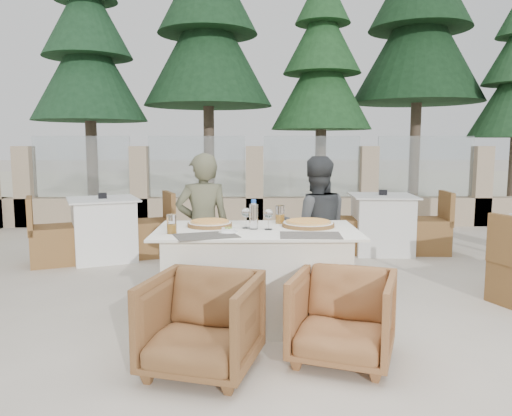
{
  "coord_description": "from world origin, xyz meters",
  "views": [
    {
      "loc": [
        -0.11,
        -3.92,
        1.44
      ],
      "look_at": [
        -0.04,
        0.28,
        0.9
      ],
      "focal_mm": 35.0,
      "sensor_mm": 36.0,
      "label": 1
    }
  ],
  "objects_px": {
    "wine_glass_near": "(268,218)",
    "olive_dish": "(228,230)",
    "dining_table": "(257,276)",
    "bg_table_a": "(104,229)",
    "pizza_left": "(210,223)",
    "armchair_near_left": "(202,324)",
    "beer_glass_right": "(280,214)",
    "pizza_right": "(308,223)",
    "bg_table_b": "(382,224)",
    "armchair_near_right": "(343,317)",
    "diner_right": "(315,228)",
    "beer_glass_left": "(172,224)",
    "wine_glass_centre": "(246,217)",
    "diner_left": "(203,228)",
    "water_bottle": "(254,214)",
    "armchair_far_left": "(225,259)",
    "armchair_far_right": "(305,262)"
  },
  "relations": [
    {
      "from": "armchair_near_right",
      "to": "armchair_far_left",
      "type": "bearing_deg",
      "value": 138.74
    },
    {
      "from": "beer_glass_right",
      "to": "diner_right",
      "type": "height_order",
      "value": "diner_right"
    },
    {
      "from": "wine_glass_centre",
      "to": "armchair_far_right",
      "type": "bearing_deg",
      "value": 55.49
    },
    {
      "from": "wine_glass_centre",
      "to": "armchair_far_right",
      "type": "height_order",
      "value": "wine_glass_centre"
    },
    {
      "from": "bg_table_b",
      "to": "beer_glass_right",
      "type": "bearing_deg",
      "value": -119.59
    },
    {
      "from": "olive_dish",
      "to": "bg_table_b",
      "type": "bearing_deg",
      "value": 55.06
    },
    {
      "from": "pizza_left",
      "to": "olive_dish",
      "type": "xyz_separation_m",
      "value": [
        0.16,
        -0.29,
        -0.0
      ]
    },
    {
      "from": "wine_glass_near",
      "to": "beer_glass_right",
      "type": "relative_size",
      "value": 1.2
    },
    {
      "from": "armchair_far_left",
      "to": "wine_glass_centre",
      "type": "bearing_deg",
      "value": 86.83
    },
    {
      "from": "bg_table_b",
      "to": "armchair_near_right",
      "type": "bearing_deg",
      "value": -105.69
    },
    {
      "from": "water_bottle",
      "to": "beer_glass_right",
      "type": "bearing_deg",
      "value": 50.75
    },
    {
      "from": "dining_table",
      "to": "water_bottle",
      "type": "height_order",
      "value": "water_bottle"
    },
    {
      "from": "bg_table_a",
      "to": "water_bottle",
      "type": "bearing_deg",
      "value": -72.84
    },
    {
      "from": "olive_dish",
      "to": "diner_left",
      "type": "distance_m",
      "value": 0.79
    },
    {
      "from": "armchair_far_left",
      "to": "armchair_near_left",
      "type": "xyz_separation_m",
      "value": [
        -0.07,
        -1.71,
        -0.02
      ]
    },
    {
      "from": "armchair_near_right",
      "to": "diner_right",
      "type": "xyz_separation_m",
      "value": [
        -0.0,
        1.38,
        0.36
      ]
    },
    {
      "from": "beer_glass_right",
      "to": "bg_table_a",
      "type": "distance_m",
      "value": 2.89
    },
    {
      "from": "pizza_right",
      "to": "bg_table_b",
      "type": "bearing_deg",
      "value": 62.71
    },
    {
      "from": "beer_glass_right",
      "to": "armchair_near_left",
      "type": "height_order",
      "value": "beer_glass_right"
    },
    {
      "from": "wine_glass_centre",
      "to": "armchair_far_left",
      "type": "height_order",
      "value": "wine_glass_centre"
    },
    {
      "from": "wine_glass_centre",
      "to": "diner_right",
      "type": "xyz_separation_m",
      "value": [
        0.64,
        0.61,
        -0.2
      ]
    },
    {
      "from": "diner_left",
      "to": "bg_table_a",
      "type": "bearing_deg",
      "value": -62.03
    },
    {
      "from": "bg_table_a",
      "to": "pizza_right",
      "type": "bearing_deg",
      "value": -65.19
    },
    {
      "from": "olive_dish",
      "to": "bg_table_a",
      "type": "height_order",
      "value": "olive_dish"
    },
    {
      "from": "diner_right",
      "to": "bg_table_b",
      "type": "bearing_deg",
      "value": -121.45
    },
    {
      "from": "pizza_right",
      "to": "water_bottle",
      "type": "bearing_deg",
      "value": -165.89
    },
    {
      "from": "olive_dish",
      "to": "armchair_far_left",
      "type": "relative_size",
      "value": 0.15
    },
    {
      "from": "water_bottle",
      "to": "diner_left",
      "type": "relative_size",
      "value": 0.17
    },
    {
      "from": "dining_table",
      "to": "bg_table_a",
      "type": "distance_m",
      "value": 2.92
    },
    {
      "from": "water_bottle",
      "to": "armchair_far_left",
      "type": "relative_size",
      "value": 0.33
    },
    {
      "from": "pizza_left",
      "to": "armchair_near_left",
      "type": "height_order",
      "value": "pizza_left"
    },
    {
      "from": "armchair_near_left",
      "to": "beer_glass_right",
      "type": "bearing_deg",
      "value": 79.64
    },
    {
      "from": "wine_glass_centre",
      "to": "bg_table_a",
      "type": "relative_size",
      "value": 0.11
    },
    {
      "from": "dining_table",
      "to": "beer_glass_left",
      "type": "distance_m",
      "value": 0.81
    },
    {
      "from": "beer_glass_right",
      "to": "armchair_far_left",
      "type": "distance_m",
      "value": 0.91
    },
    {
      "from": "armchair_near_right",
      "to": "diner_right",
      "type": "bearing_deg",
      "value": 110.34
    },
    {
      "from": "wine_glass_centre",
      "to": "pizza_left",
      "type": "bearing_deg",
      "value": 162.9
    },
    {
      "from": "armchair_near_right",
      "to": "dining_table",
      "type": "bearing_deg",
      "value": 148.09
    },
    {
      "from": "beer_glass_left",
      "to": "dining_table",
      "type": "bearing_deg",
      "value": 16.3
    },
    {
      "from": "wine_glass_near",
      "to": "olive_dish",
      "type": "xyz_separation_m",
      "value": [
        -0.31,
        -0.13,
        -0.07
      ]
    },
    {
      "from": "beer_glass_right",
      "to": "pizza_right",
      "type": "bearing_deg",
      "value": -36.95
    },
    {
      "from": "armchair_far_left",
      "to": "armchair_near_left",
      "type": "bearing_deg",
      "value": 69.92
    },
    {
      "from": "olive_dish",
      "to": "wine_glass_centre",
      "type": "bearing_deg",
      "value": 55.64
    },
    {
      "from": "armchair_near_left",
      "to": "pizza_right",
      "type": "bearing_deg",
      "value": 67.19
    },
    {
      "from": "armchair_near_right",
      "to": "bg_table_a",
      "type": "height_order",
      "value": "bg_table_a"
    },
    {
      "from": "dining_table",
      "to": "armchair_near_left",
      "type": "bearing_deg",
      "value": -112.65
    },
    {
      "from": "pizza_left",
      "to": "wine_glass_near",
      "type": "relative_size",
      "value": 1.98
    },
    {
      "from": "beer_glass_left",
      "to": "bg_table_a",
      "type": "xyz_separation_m",
      "value": [
        -1.23,
        2.44,
        -0.46
      ]
    },
    {
      "from": "wine_glass_near",
      "to": "bg_table_b",
      "type": "xyz_separation_m",
      "value": [
        1.61,
        2.63,
        -0.48
      ]
    },
    {
      "from": "water_bottle",
      "to": "armchair_far_right",
      "type": "xyz_separation_m",
      "value": [
        0.51,
        0.88,
        -0.6
      ]
    }
  ]
}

